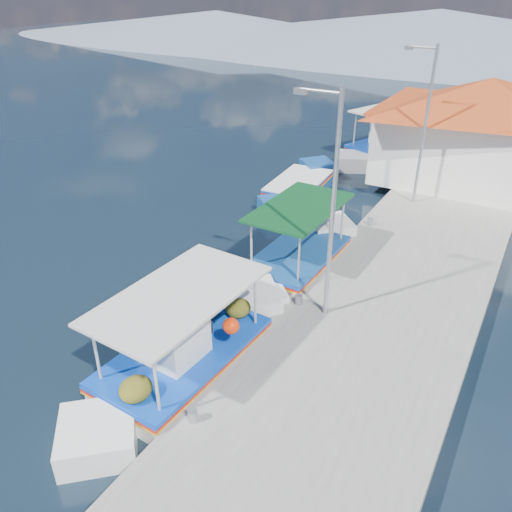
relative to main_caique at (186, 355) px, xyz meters
The scene contains 10 objects.
ground 2.78m from the main_caique, 150.56° to the left, with size 160.00×160.00×0.00m, color black.
quay 8.15m from the main_caique, 64.39° to the left, with size 5.00×44.00×0.50m, color #9A9690.
bollards 6.75m from the main_caique, 77.85° to the left, with size 0.20×17.20×0.30m.
main_caique is the anchor object (origin of this frame).
caique_green_canopy 5.81m from the main_caique, 87.64° to the left, with size 2.20×6.98×2.61m.
caique_blue_hull 12.08m from the main_caique, 102.54° to the left, with size 2.24×6.56×1.17m.
caique_far 19.19m from the main_caique, 92.62° to the left, with size 4.24×7.64×2.86m.
harbor_building 16.94m from the main_caique, 76.86° to the left, with size 10.49×10.49×4.40m.
lamp_post_near 5.19m from the main_caique, 57.53° to the left, with size 1.21×0.14×6.00m.
lamp_post_far 12.97m from the main_caique, 80.22° to the left, with size 1.21×0.14×6.00m.
Camera 1 is at (8.82, -9.08, 8.67)m, focal length 36.34 mm.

